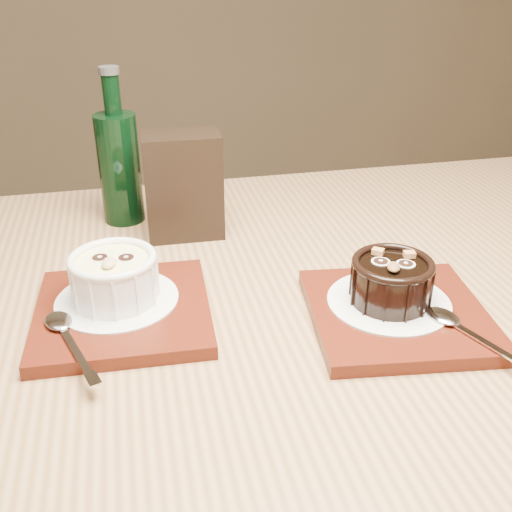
{
  "coord_description": "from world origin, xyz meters",
  "views": [
    {
      "loc": [
        0.02,
        -0.28,
        1.1
      ],
      "look_at": [
        0.13,
        0.26,
        0.81
      ],
      "focal_mm": 42.0,
      "sensor_mm": 36.0,
      "label": 1
    }
  ],
  "objects_px": {
    "ramekin_white": "(114,275)",
    "ramekin_dark": "(391,279)",
    "tray_left": "(123,312)",
    "tray_right": "(397,314)",
    "table": "(243,374)",
    "condiment_stand": "(183,186)",
    "green_bottle": "(119,164)"
  },
  "relations": [
    {
      "from": "tray_left",
      "to": "tray_right",
      "type": "distance_m",
      "value": 0.29
    },
    {
      "from": "tray_left",
      "to": "tray_right",
      "type": "bearing_deg",
      "value": -12.48
    },
    {
      "from": "ramekin_white",
      "to": "condiment_stand",
      "type": "relative_size",
      "value": 0.65
    },
    {
      "from": "tray_right",
      "to": "green_bottle",
      "type": "xyz_separation_m",
      "value": [
        -0.28,
        0.32,
        0.08
      ]
    },
    {
      "from": "tray_left",
      "to": "ramekin_dark",
      "type": "bearing_deg",
      "value": -10.24
    },
    {
      "from": "tray_left",
      "to": "green_bottle",
      "type": "distance_m",
      "value": 0.27
    },
    {
      "from": "tray_left",
      "to": "ramekin_dark",
      "type": "xyz_separation_m",
      "value": [
        0.28,
        -0.05,
        0.04
      ]
    },
    {
      "from": "table",
      "to": "ramekin_dark",
      "type": "relative_size",
      "value": 14.2
    },
    {
      "from": "ramekin_white",
      "to": "ramekin_dark",
      "type": "height_order",
      "value": "ramekin_white"
    },
    {
      "from": "ramekin_white",
      "to": "condiment_stand",
      "type": "distance_m",
      "value": 0.2
    },
    {
      "from": "ramekin_dark",
      "to": "condiment_stand",
      "type": "relative_size",
      "value": 0.61
    },
    {
      "from": "tray_left",
      "to": "condiment_stand",
      "type": "xyz_separation_m",
      "value": [
        0.09,
        0.19,
        0.06
      ]
    },
    {
      "from": "tray_right",
      "to": "ramekin_dark",
      "type": "relative_size",
      "value": 2.11
    },
    {
      "from": "tray_right",
      "to": "ramekin_white",
      "type": "bearing_deg",
      "value": 165.34
    },
    {
      "from": "condiment_stand",
      "to": "tray_right",
      "type": "bearing_deg",
      "value": -52.49
    },
    {
      "from": "table",
      "to": "tray_left",
      "type": "relative_size",
      "value": 6.74
    },
    {
      "from": "table",
      "to": "tray_left",
      "type": "xyz_separation_m",
      "value": [
        -0.13,
        0.01,
        0.1
      ]
    },
    {
      "from": "tray_left",
      "to": "table",
      "type": "bearing_deg",
      "value": -2.73
    },
    {
      "from": "tray_right",
      "to": "condiment_stand",
      "type": "bearing_deg",
      "value": 127.51
    },
    {
      "from": "ramekin_dark",
      "to": "green_bottle",
      "type": "bearing_deg",
      "value": 154.44
    },
    {
      "from": "tray_right",
      "to": "tray_left",
      "type": "bearing_deg",
      "value": 167.52
    },
    {
      "from": "ramekin_white",
      "to": "ramekin_dark",
      "type": "relative_size",
      "value": 1.07
    },
    {
      "from": "table",
      "to": "ramekin_dark",
      "type": "xyz_separation_m",
      "value": [
        0.15,
        -0.04,
        0.13
      ]
    },
    {
      "from": "tray_right",
      "to": "condiment_stand",
      "type": "xyz_separation_m",
      "value": [
        -0.2,
        0.26,
        0.06
      ]
    },
    {
      "from": "ramekin_white",
      "to": "tray_right",
      "type": "bearing_deg",
      "value": -2.87
    },
    {
      "from": "ramekin_dark",
      "to": "green_bottle",
      "type": "relative_size",
      "value": 0.4
    },
    {
      "from": "tray_right",
      "to": "condiment_stand",
      "type": "height_order",
      "value": "condiment_stand"
    },
    {
      "from": "tray_left",
      "to": "ramekin_white",
      "type": "height_order",
      "value": "ramekin_white"
    },
    {
      "from": "table",
      "to": "condiment_stand",
      "type": "relative_size",
      "value": 8.66
    },
    {
      "from": "ramekin_white",
      "to": "tray_right",
      "type": "height_order",
      "value": "ramekin_white"
    },
    {
      "from": "ramekin_white",
      "to": "ramekin_dark",
      "type": "distance_m",
      "value": 0.29
    },
    {
      "from": "ramekin_dark",
      "to": "tray_right",
      "type": "bearing_deg",
      "value": -43.87
    }
  ]
}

